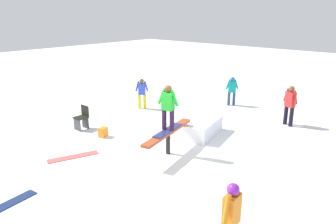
{
  "coord_description": "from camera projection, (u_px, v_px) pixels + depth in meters",
  "views": [
    {
      "loc": [
        7.03,
        6.16,
        4.27
      ],
      "look_at": [
        0.0,
        0.0,
        1.36
      ],
      "focal_mm": 35.0,
      "sensor_mm": 36.0,
      "label": 1
    }
  ],
  "objects": [
    {
      "name": "ground_plane",
      "position": [
        168.0,
        153.0,
        10.19
      ],
      "size": [
        60.0,
        60.0,
        0.0
      ],
      "primitive_type": "plane",
      "color": "white"
    },
    {
      "name": "rail_feature",
      "position": [
        168.0,
        134.0,
        10.0
      ],
      "size": [
        2.63,
        0.85,
        0.76
      ],
      "rotation": [
        0.0,
        0.0,
        0.22
      ],
      "color": "black",
      "rests_on": "ground"
    },
    {
      "name": "snow_kicker_ramp",
      "position": [
        194.0,
        126.0,
        11.77
      ],
      "size": [
        2.08,
        1.85,
        0.55
      ],
      "primitive_type": "cube",
      "rotation": [
        0.0,
        0.0,
        0.22
      ],
      "color": "white",
      "rests_on": "ground"
    },
    {
      "name": "main_rider_on_rail",
      "position": [
        168.0,
        108.0,
        9.75
      ],
      "size": [
        1.43,
        0.71,
        1.43
      ],
      "rotation": [
        0.0,
        0.0,
        0.21
      ],
      "color": "navy",
      "rests_on": "rail_feature"
    },
    {
      "name": "bystander_teal",
      "position": [
        232.0,
        90.0,
        15.16
      ],
      "size": [
        0.52,
        0.46,
        1.34
      ],
      "rotation": [
        0.0,
        0.0,
        5.58
      ],
      "color": "navy",
      "rests_on": "ground"
    },
    {
      "name": "bystander_blue",
      "position": [
        142.0,
        92.0,
        14.66
      ],
      "size": [
        0.47,
        0.49,
        1.37
      ],
      "rotation": [
        0.0,
        0.0,
        5.47
      ],
      "color": "yellow",
      "rests_on": "ground"
    },
    {
      "name": "bystander_red",
      "position": [
        290.0,
        103.0,
        12.45
      ],
      "size": [
        0.35,
        0.67,
        1.56
      ],
      "rotation": [
        0.0,
        0.0,
        1.17
      ],
      "color": "black",
      "rests_on": "ground"
    },
    {
      "name": "bystander_orange",
      "position": [
        231.0,
        218.0,
        5.65
      ],
      "size": [
        0.64,
        0.24,
        1.5
      ],
      "rotation": [
        0.0,
        0.0,
        0.09
      ],
      "color": "gold",
      "rests_on": "ground"
    },
    {
      "name": "loose_snowboard_coral",
      "position": [
        73.0,
        157.0,
        9.93
      ],
      "size": [
        1.51,
        0.8,
        0.02
      ],
      "primitive_type": "cube",
      "rotation": [
        0.0,
        0.0,
        5.92
      ],
      "color": "#EB5E59",
      "rests_on": "ground"
    },
    {
      "name": "loose_snowboard_navy",
      "position": [
        9.0,
        204.0,
        7.52
      ],
      "size": [
        1.31,
        0.45,
        0.02
      ],
      "primitive_type": "cube",
      "rotation": [
        0.0,
        0.0,
        0.13
      ],
      "color": "navy",
      "rests_on": "ground"
    },
    {
      "name": "folding_chair",
      "position": [
        82.0,
        118.0,
        12.19
      ],
      "size": [
        0.44,
        0.44,
        0.88
      ],
      "rotation": [
        0.0,
        0.0,
        1.56
      ],
      "color": "#3F3F44",
      "rests_on": "ground"
    },
    {
      "name": "backpack_on_snow",
      "position": [
        103.0,
        132.0,
        11.49
      ],
      "size": [
        0.34,
        0.29,
        0.34
      ],
      "primitive_type": "cube",
      "rotation": [
        0.0,
        0.0,
        3.38
      ],
      "color": "orange",
      "rests_on": "ground"
    }
  ]
}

